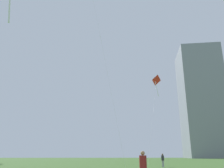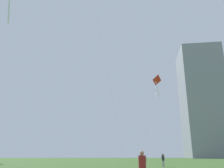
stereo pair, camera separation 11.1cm
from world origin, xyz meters
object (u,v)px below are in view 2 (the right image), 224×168
person_standing_1 (145,161)px  person_standing_2 (142,165)px  person_standing_0 (163,159)px  distant_highrise_0 (202,101)px  kite_flying_2 (157,82)px

person_standing_1 → person_standing_2: bearing=0.0°
person_standing_0 → distant_highrise_0: distant_highrise_0 is taller
distant_highrise_0 → person_standing_2: bearing=-106.2°
person_standing_2 → kite_flying_2: size_ratio=0.10×
kite_flying_2 → distant_highrise_0: 92.47m
person_standing_1 → person_standing_2: 15.12m
person_standing_2 → person_standing_1: bearing=104.0°
kite_flying_2 → person_standing_2: bearing=-104.7°
kite_flying_2 → distant_highrise_0: bearing=61.3°
person_standing_0 → distant_highrise_0: 109.04m
person_standing_0 → person_standing_1: bearing=-54.4°
person_standing_1 → person_standing_2: (-2.56, -14.90, 0.15)m
person_standing_2 → kite_flying_2: bearing=99.1°
person_standing_0 → person_standing_2: bearing=-38.5°
person_standing_0 → person_standing_1: 6.35m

